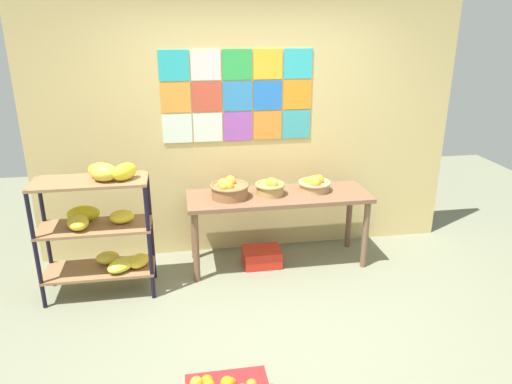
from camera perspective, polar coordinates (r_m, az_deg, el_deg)
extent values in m
plane|color=#6F725A|center=(3.85, 3.21, -17.49)|extent=(9.35, 9.35, 0.00)
cube|color=#D2B773|center=(4.83, -0.95, 8.27)|extent=(4.28, 0.06, 2.72)
cube|color=#2AAEB2|center=(4.66, -9.79, 14.64)|extent=(0.28, 0.01, 0.28)
cube|color=silver|center=(4.67, -6.01, 14.82)|extent=(0.28, 0.01, 0.28)
cube|color=green|center=(4.70, -2.27, 14.94)|extent=(0.28, 0.01, 0.28)
cube|color=gold|center=(4.75, 1.43, 15.00)|extent=(0.28, 0.01, 0.28)
cube|color=#30B3BB|center=(4.81, 5.03, 15.00)|extent=(0.28, 0.01, 0.28)
cube|color=orange|center=(4.70, -9.58, 11.02)|extent=(0.28, 0.01, 0.28)
cube|color=#CA4832|center=(4.71, -5.88, 11.21)|extent=(0.28, 0.01, 0.28)
cube|color=#3081C6|center=(4.73, -2.22, 11.35)|extent=(0.28, 0.01, 0.28)
cube|color=blue|center=(4.78, 1.40, 11.44)|extent=(0.28, 0.01, 0.28)
cube|color=orange|center=(4.85, 4.93, 11.49)|extent=(0.28, 0.01, 0.28)
cube|color=silver|center=(4.75, -9.37, 7.47)|extent=(0.28, 0.01, 0.28)
cube|color=silver|center=(4.76, -5.76, 7.66)|extent=(0.28, 0.01, 0.28)
cube|color=purple|center=(4.79, -2.17, 7.82)|extent=(0.28, 0.01, 0.28)
cube|color=orange|center=(4.83, 1.37, 7.95)|extent=(0.28, 0.01, 0.28)
cube|color=teal|center=(4.90, 4.82, 8.04)|extent=(0.28, 0.01, 0.28)
cylinder|color=black|center=(4.36, -24.76, -6.45)|extent=(0.04, 0.04, 1.07)
cylinder|color=black|center=(4.20, -12.58, -5.98)|extent=(0.04, 0.04, 1.07)
cylinder|color=black|center=(4.68, -23.70, -4.50)|extent=(0.04, 0.04, 1.07)
cylinder|color=black|center=(4.53, -12.40, -3.99)|extent=(0.04, 0.04, 1.07)
cube|color=olive|center=(4.55, -18.02, -8.75)|extent=(0.95, 0.40, 0.03)
ellipsoid|color=yellow|center=(4.58, -17.26, -7.48)|extent=(0.22, 0.18, 0.11)
ellipsoid|color=yellow|center=(4.46, -13.79, -7.96)|extent=(0.25, 0.27, 0.11)
ellipsoid|color=yellow|center=(4.44, -15.69, -8.33)|extent=(0.33, 0.33, 0.10)
cube|color=olive|center=(4.37, -18.60, -3.95)|extent=(0.95, 0.40, 0.02)
ellipsoid|color=yellow|center=(4.34, -15.68, -2.84)|extent=(0.23, 0.20, 0.11)
ellipsoid|color=gold|center=(4.33, -20.44, -3.40)|extent=(0.24, 0.30, 0.12)
ellipsoid|color=yellow|center=(4.47, -19.87, -2.43)|extent=(0.29, 0.14, 0.14)
cube|color=olive|center=(4.23, -19.21, 1.21)|extent=(0.95, 0.40, 0.02)
ellipsoid|color=gold|center=(4.14, -17.65, 2.22)|extent=(0.29, 0.27, 0.15)
ellipsoid|color=yellow|center=(4.19, -17.76, 2.39)|extent=(0.31, 0.24, 0.14)
ellipsoid|color=yellow|center=(4.11, -15.38, 2.35)|extent=(0.25, 0.26, 0.15)
cube|color=brown|center=(4.64, 2.71, -0.53)|extent=(1.77, 0.58, 0.04)
cylinder|color=brown|center=(4.48, -7.16, -6.56)|extent=(0.06, 0.06, 0.69)
cylinder|color=brown|center=(4.82, 12.90, -4.98)|extent=(0.06, 0.06, 0.69)
cylinder|color=brown|center=(4.90, -7.43, -4.18)|extent=(0.06, 0.06, 0.69)
cylinder|color=brown|center=(5.21, 11.02, -2.90)|extent=(0.06, 0.06, 0.69)
cylinder|color=#92613A|center=(4.54, -3.16, 0.06)|extent=(0.34, 0.34, 0.12)
torus|color=#8F613B|center=(4.52, -3.17, 0.77)|extent=(0.37, 0.37, 0.03)
sphere|color=gold|center=(4.45, -3.84, 0.63)|extent=(0.09, 0.09, 0.09)
sphere|color=gold|center=(4.58, -3.08, 1.31)|extent=(0.11, 0.11, 0.11)
sphere|color=gold|center=(4.48, -3.59, 0.89)|extent=(0.09, 0.09, 0.09)
sphere|color=gold|center=(4.52, -3.63, 0.99)|extent=(0.11, 0.11, 0.11)
sphere|color=gold|center=(4.51, -4.03, 1.04)|extent=(0.09, 0.09, 0.09)
sphere|color=gold|center=(4.47, -3.35, 0.71)|extent=(0.11, 0.11, 0.11)
cylinder|color=tan|center=(4.76, 6.98, 0.65)|extent=(0.29, 0.29, 0.08)
torus|color=tan|center=(4.75, 7.00, 1.11)|extent=(0.32, 0.32, 0.03)
sphere|color=gold|center=(4.74, 7.01, 1.38)|extent=(0.10, 0.10, 0.10)
sphere|color=gold|center=(4.78, 6.78, 1.38)|extent=(0.09, 0.09, 0.09)
sphere|color=gold|center=(4.68, 7.03, 1.06)|extent=(0.11, 0.11, 0.11)
sphere|color=gold|center=(4.74, 7.13, 1.32)|extent=(0.11, 0.11, 0.11)
sphere|color=gold|center=(4.76, 6.18, 1.27)|extent=(0.08, 0.08, 0.08)
sphere|color=gold|center=(4.76, 7.50, 1.47)|extent=(0.10, 0.10, 0.10)
cylinder|color=tan|center=(4.61, 1.68, 0.29)|extent=(0.26, 0.26, 0.10)
torus|color=#AD8F47|center=(4.60, 1.69, 0.89)|extent=(0.29, 0.29, 0.03)
sphere|color=gold|center=(4.59, 1.83, 1.09)|extent=(0.10, 0.10, 0.10)
sphere|color=gold|center=(4.60, 1.75, 1.02)|extent=(0.10, 0.10, 0.10)
sphere|color=gold|center=(4.58, 2.11, 1.04)|extent=(0.10, 0.10, 0.10)
cube|color=red|center=(4.85, 0.70, -7.73)|extent=(0.37, 0.28, 0.17)
sphere|color=orange|center=(3.22, -3.05, -21.76)|extent=(0.07, 0.07, 0.07)
sphere|color=orange|center=(3.19, -3.43, -21.82)|extent=(0.09, 0.09, 0.09)
sphere|color=orange|center=(3.22, -7.10, -21.68)|extent=(0.09, 0.09, 0.09)
sphere|color=orange|center=(3.24, -5.85, -21.53)|extent=(0.08, 0.08, 0.08)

